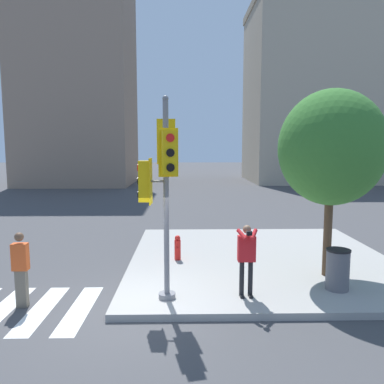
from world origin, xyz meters
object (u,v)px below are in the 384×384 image
(trash_bin, at_px, (338,269))
(pedestrian_distant, at_px, (21,268))
(person_photographer, at_px, (247,254))
(traffic_signal_pole, at_px, (162,174))
(street_tree, at_px, (331,148))
(fire_hydrant, at_px, (178,248))

(trash_bin, bearing_deg, pedestrian_distant, -176.27)
(person_photographer, height_order, pedestrian_distant, person_photographer)
(traffic_signal_pole, height_order, trash_bin, traffic_signal_pole)
(pedestrian_distant, distance_m, street_tree, 8.08)
(fire_hydrant, bearing_deg, traffic_signal_pole, -95.45)
(person_photographer, xyz_separation_m, trash_bin, (2.27, 0.37, -0.50))
(trash_bin, bearing_deg, fire_hydrant, 147.62)
(fire_hydrant, height_order, trash_bin, trash_bin)
(person_photographer, xyz_separation_m, street_tree, (2.40, 1.40, 2.40))
(person_photographer, relative_size, street_tree, 0.34)
(pedestrian_distant, xyz_separation_m, street_tree, (7.49, 1.51, 2.66))
(street_tree, height_order, fire_hydrant, street_tree)
(pedestrian_distant, bearing_deg, trash_bin, 3.73)
(street_tree, relative_size, trash_bin, 4.94)
(traffic_signal_pole, relative_size, pedestrian_distant, 2.63)
(pedestrian_distant, bearing_deg, person_photographer, 1.26)
(person_photographer, bearing_deg, trash_bin, 9.18)
(traffic_signal_pole, distance_m, pedestrian_distant, 3.80)
(street_tree, height_order, trash_bin, street_tree)
(traffic_signal_pole, bearing_deg, pedestrian_distant, -179.36)
(street_tree, bearing_deg, fire_hydrant, 160.19)
(traffic_signal_pole, height_order, street_tree, street_tree)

